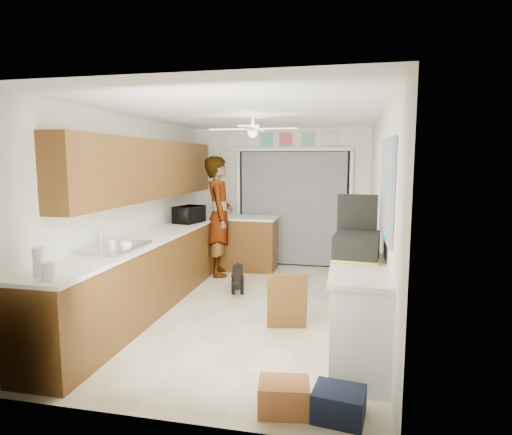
{
  "coord_description": "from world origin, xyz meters",
  "views": [
    {
      "loc": [
        1.21,
        -5.24,
        1.92
      ],
      "look_at": [
        0.0,
        0.4,
        1.15
      ],
      "focal_mm": 30.0,
      "sensor_mm": 36.0,
      "label": 1
    }
  ],
  "objects_px": {
    "cup": "(126,246)",
    "dog": "(238,278)",
    "cardboard_box": "(284,397)",
    "man": "(219,216)",
    "paper_towel_roll": "(40,262)",
    "microwave": "(189,214)",
    "suitcase": "(357,246)",
    "navy_crate": "(339,404)"
  },
  "relations": [
    {
      "from": "cup",
      "to": "dog",
      "type": "bearing_deg",
      "value": 63.69
    },
    {
      "from": "cup",
      "to": "cardboard_box",
      "type": "relative_size",
      "value": 0.31
    },
    {
      "from": "cup",
      "to": "dog",
      "type": "relative_size",
      "value": 0.23
    },
    {
      "from": "man",
      "to": "paper_towel_roll",
      "type": "bearing_deg",
      "value": 156.33
    },
    {
      "from": "paper_towel_roll",
      "to": "cardboard_box",
      "type": "relative_size",
      "value": 0.64
    },
    {
      "from": "paper_towel_roll",
      "to": "man",
      "type": "relative_size",
      "value": 0.12
    },
    {
      "from": "microwave",
      "to": "cardboard_box",
      "type": "distance_m",
      "value": 3.97
    },
    {
      "from": "cup",
      "to": "suitcase",
      "type": "relative_size",
      "value": 0.21
    },
    {
      "from": "suitcase",
      "to": "navy_crate",
      "type": "relative_size",
      "value": 1.54
    },
    {
      "from": "suitcase",
      "to": "dog",
      "type": "xyz_separation_m",
      "value": [
        -1.65,
        1.54,
        -0.86
      ]
    },
    {
      "from": "navy_crate",
      "to": "man",
      "type": "height_order",
      "value": "man"
    },
    {
      "from": "suitcase",
      "to": "paper_towel_roll",
      "type": "bearing_deg",
      "value": -148.63
    },
    {
      "from": "man",
      "to": "cardboard_box",
      "type": "bearing_deg",
      "value": -172.63
    },
    {
      "from": "suitcase",
      "to": "microwave",
      "type": "bearing_deg",
      "value": 148.29
    },
    {
      "from": "cup",
      "to": "dog",
      "type": "xyz_separation_m",
      "value": [
        0.83,
        1.68,
        -0.78
      ]
    },
    {
      "from": "dog",
      "to": "cup",
      "type": "bearing_deg",
      "value": -129.73
    },
    {
      "from": "cup",
      "to": "navy_crate",
      "type": "height_order",
      "value": "cup"
    },
    {
      "from": "suitcase",
      "to": "man",
      "type": "bearing_deg",
      "value": 138.09
    },
    {
      "from": "suitcase",
      "to": "dog",
      "type": "bearing_deg",
      "value": 142.9
    },
    {
      "from": "microwave",
      "to": "navy_crate",
      "type": "height_order",
      "value": "microwave"
    },
    {
      "from": "cardboard_box",
      "to": "dog",
      "type": "relative_size",
      "value": 0.74
    },
    {
      "from": "microwave",
      "to": "dog",
      "type": "bearing_deg",
      "value": -102.32
    },
    {
      "from": "suitcase",
      "to": "man",
      "type": "relative_size",
      "value": 0.29
    },
    {
      "from": "navy_crate",
      "to": "dog",
      "type": "relative_size",
      "value": 0.71
    },
    {
      "from": "paper_towel_roll",
      "to": "suitcase",
      "type": "relative_size",
      "value": 0.43
    },
    {
      "from": "microwave",
      "to": "navy_crate",
      "type": "distance_m",
      "value": 4.2
    },
    {
      "from": "microwave",
      "to": "cardboard_box",
      "type": "bearing_deg",
      "value": -135.78
    },
    {
      "from": "navy_crate",
      "to": "suitcase",
      "type": "bearing_deg",
      "value": 84.57
    },
    {
      "from": "cardboard_box",
      "to": "man",
      "type": "bearing_deg",
      "value": 113.84
    },
    {
      "from": "suitcase",
      "to": "dog",
      "type": "distance_m",
      "value": 2.41
    },
    {
      "from": "paper_towel_roll",
      "to": "dog",
      "type": "height_order",
      "value": "paper_towel_roll"
    },
    {
      "from": "paper_towel_roll",
      "to": "man",
      "type": "height_order",
      "value": "man"
    },
    {
      "from": "cup",
      "to": "man",
      "type": "bearing_deg",
      "value": 83.62
    },
    {
      "from": "paper_towel_roll",
      "to": "suitcase",
      "type": "xyz_separation_m",
      "value": [
        2.67,
        1.28,
        -0.0
      ]
    },
    {
      "from": "paper_towel_roll",
      "to": "navy_crate",
      "type": "bearing_deg",
      "value": -1.28
    },
    {
      "from": "cup",
      "to": "suitcase",
      "type": "height_order",
      "value": "suitcase"
    },
    {
      "from": "cup",
      "to": "dog",
      "type": "distance_m",
      "value": 2.03
    },
    {
      "from": "microwave",
      "to": "suitcase",
      "type": "relative_size",
      "value": 0.84
    },
    {
      "from": "microwave",
      "to": "man",
      "type": "distance_m",
      "value": 0.58
    },
    {
      "from": "microwave",
      "to": "cup",
      "type": "bearing_deg",
      "value": -165.4
    },
    {
      "from": "suitcase",
      "to": "man",
      "type": "height_order",
      "value": "man"
    },
    {
      "from": "suitcase",
      "to": "man",
      "type": "distance_m",
      "value": 3.27
    }
  ]
}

